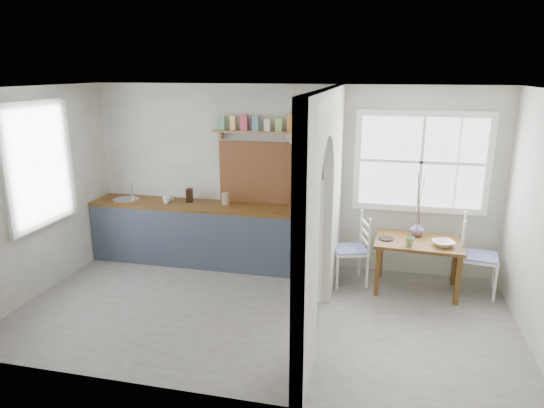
% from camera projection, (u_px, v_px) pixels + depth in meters
% --- Properties ---
extents(floor, '(5.80, 3.20, 0.01)m').
position_uv_depth(floor, '(262.00, 311.00, 5.79)').
color(floor, gray).
rests_on(floor, ground).
extents(ceiling, '(5.80, 3.20, 0.01)m').
position_uv_depth(ceiling, '(261.00, 88.00, 5.09)').
color(ceiling, beige).
rests_on(ceiling, walls).
extents(walls, '(5.81, 3.21, 2.60)m').
position_uv_depth(walls, '(261.00, 207.00, 5.44)').
color(walls, beige).
rests_on(walls, floor).
extents(partition, '(0.12, 3.20, 2.60)m').
position_uv_depth(partition, '(325.00, 196.00, 5.30)').
color(partition, beige).
rests_on(partition, floor).
extents(kitchen_window, '(0.10, 1.16, 1.50)m').
position_uv_depth(kitchen_window, '(36.00, 165.00, 5.97)').
color(kitchen_window, white).
rests_on(kitchen_window, walls).
extents(nook_window, '(1.76, 0.10, 1.30)m').
position_uv_depth(nook_window, '(421.00, 162.00, 6.43)').
color(nook_window, white).
rests_on(nook_window, walls).
extents(counter, '(3.50, 0.60, 0.90)m').
position_uv_depth(counter, '(210.00, 233.00, 7.16)').
color(counter, brown).
rests_on(counter, floor).
extents(sink, '(0.40, 0.40, 0.02)m').
position_uv_depth(sink, '(127.00, 200.00, 7.30)').
color(sink, silver).
rests_on(sink, counter).
extents(backsplash, '(1.65, 0.03, 0.90)m').
position_uv_depth(backsplash, '(275.00, 173.00, 6.95)').
color(backsplash, brown).
rests_on(backsplash, walls).
extents(shelf, '(1.75, 0.20, 0.21)m').
position_uv_depth(shelf, '(273.00, 128.00, 6.69)').
color(shelf, '#8E6B48').
rests_on(shelf, walls).
extents(pendant_lamp, '(0.26, 0.26, 0.16)m').
position_uv_depth(pendant_lamp, '(294.00, 142.00, 6.33)').
color(pendant_lamp, beige).
rests_on(pendant_lamp, ceiling).
extents(utensil_rail, '(0.02, 0.50, 0.02)m').
position_uv_depth(utensil_rail, '(326.00, 179.00, 6.11)').
color(utensil_rail, silver).
rests_on(utensil_rail, partition).
extents(dining_table, '(1.12, 0.78, 0.68)m').
position_uv_depth(dining_table, '(417.00, 265.00, 6.28)').
color(dining_table, brown).
rests_on(dining_table, floor).
extents(chair_left, '(0.55, 0.55, 0.96)m').
position_uv_depth(chair_left, '(350.00, 249.00, 6.46)').
color(chair_left, white).
rests_on(chair_left, floor).
extents(chair_right, '(0.52, 0.52, 1.00)m').
position_uv_depth(chair_right, '(479.00, 256.00, 6.16)').
color(chair_right, white).
rests_on(chair_right, floor).
extents(kettle, '(0.26, 0.23, 0.26)m').
position_uv_depth(kettle, '(299.00, 202.00, 6.63)').
color(kettle, white).
rests_on(kettle, counter).
extents(mug_a, '(0.13, 0.13, 0.10)m').
position_uv_depth(mug_a, '(166.00, 200.00, 7.08)').
color(mug_a, white).
rests_on(mug_a, counter).
extents(mug_b, '(0.11, 0.11, 0.09)m').
position_uv_depth(mug_b, '(170.00, 198.00, 7.19)').
color(mug_b, silver).
rests_on(mug_b, counter).
extents(knife_block, '(0.12, 0.14, 0.19)m').
position_uv_depth(knife_block, '(190.00, 195.00, 7.14)').
color(knife_block, black).
rests_on(knife_block, counter).
extents(jar, '(0.12, 0.12, 0.18)m').
position_uv_depth(jar, '(226.00, 198.00, 7.01)').
color(jar, tan).
rests_on(jar, counter).
extents(towel_magenta, '(0.02, 0.03, 0.60)m').
position_uv_depth(towel_magenta, '(321.00, 264.00, 6.50)').
color(towel_magenta, '#A02145').
rests_on(towel_magenta, counter).
extents(towel_orange, '(0.02, 0.03, 0.50)m').
position_uv_depth(towel_orange, '(321.00, 266.00, 6.47)').
color(towel_orange, '#CF632B').
rests_on(towel_orange, counter).
extents(bowl, '(0.33, 0.33, 0.06)m').
position_uv_depth(bowl, '(444.00, 243.00, 6.00)').
color(bowl, white).
rests_on(bowl, dining_table).
extents(table_cup, '(0.14, 0.14, 0.11)m').
position_uv_depth(table_cup, '(410.00, 241.00, 6.02)').
color(table_cup, '#6A9864').
rests_on(table_cup, dining_table).
extents(plate, '(0.23, 0.23, 0.02)m').
position_uv_depth(plate, '(386.00, 239.00, 6.25)').
color(plate, black).
rests_on(plate, dining_table).
extents(vase, '(0.23, 0.23, 0.19)m').
position_uv_depth(vase, '(417.00, 229.00, 6.36)').
color(vase, slate).
rests_on(vase, dining_table).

